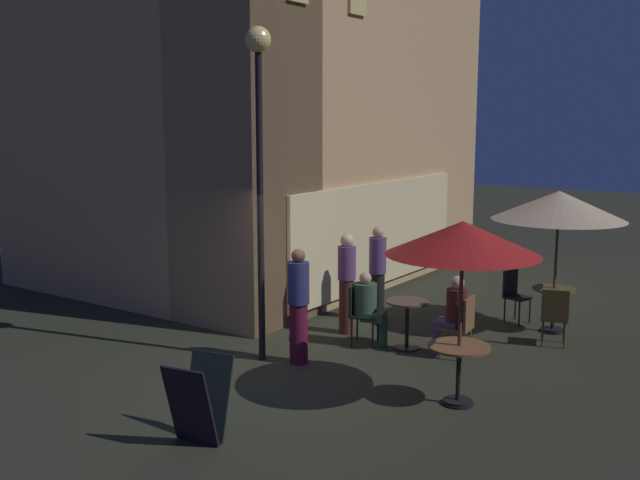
# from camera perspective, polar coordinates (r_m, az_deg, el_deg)

# --- Properties ---
(ground_plane) EXTENTS (60.00, 60.00, 0.00)m
(ground_plane) POSITION_cam_1_polar(r_m,az_deg,el_deg) (10.61, -4.31, -10.48)
(ground_plane) COLOR #292A1E
(cafe_building) EXTENTS (8.90, 7.29, 7.98)m
(cafe_building) POSITION_cam_1_polar(r_m,az_deg,el_deg) (15.37, -4.46, 10.82)
(cafe_building) COLOR tan
(cafe_building) RESTS_ON ground
(street_lamp_near_corner) EXTENTS (0.37, 0.37, 4.88)m
(street_lamp_near_corner) POSITION_cam_1_polar(r_m,az_deg,el_deg) (10.72, -4.73, 9.12)
(street_lamp_near_corner) COLOR black
(street_lamp_near_corner) RESTS_ON ground
(menu_sandwich_board) EXTENTS (0.75, 0.66, 0.95)m
(menu_sandwich_board) POSITION_cam_1_polar(r_m,az_deg,el_deg) (8.53, -9.33, -12.16)
(menu_sandwich_board) COLOR black
(menu_sandwich_board) RESTS_ON ground
(cafe_table_0) EXTENTS (0.79, 0.79, 0.78)m
(cafe_table_0) POSITION_cam_1_polar(r_m,az_deg,el_deg) (9.59, 10.69, -9.12)
(cafe_table_0) COLOR black
(cafe_table_0) RESTS_ON ground
(cafe_table_1) EXTENTS (0.72, 0.72, 0.76)m
(cafe_table_1) POSITION_cam_1_polar(r_m,az_deg,el_deg) (13.14, 17.62, -4.47)
(cafe_table_1) COLOR black
(cafe_table_1) RESTS_ON ground
(cafe_table_2) EXTENTS (0.67, 0.67, 0.78)m
(cafe_table_2) POSITION_cam_1_polar(r_m,az_deg,el_deg) (11.71, 6.76, -5.81)
(cafe_table_2) COLOR black
(cafe_table_2) RESTS_ON ground
(patio_umbrella_0) EXTENTS (1.92, 1.92, 2.36)m
(patio_umbrella_0) POSITION_cam_1_polar(r_m,az_deg,el_deg) (9.22, 10.98, 0.06)
(patio_umbrella_0) COLOR black
(patio_umbrella_0) RESTS_ON ground
(patio_umbrella_1) EXTENTS (2.20, 2.20, 2.41)m
(patio_umbrella_1) POSITION_cam_1_polar(r_m,az_deg,el_deg) (12.86, 17.98, 2.52)
(patio_umbrella_1) COLOR black
(patio_umbrella_1) RESTS_ON ground
(cafe_chair_0) EXTENTS (0.48, 0.48, 0.93)m
(cafe_chair_0) POSITION_cam_1_polar(r_m,az_deg,el_deg) (13.58, 14.77, -3.86)
(cafe_chair_0) COLOR black
(cafe_chair_0) RESTS_ON ground
(cafe_chair_1) EXTENTS (0.53, 0.53, 0.94)m
(cafe_chair_1) POSITION_cam_1_polar(r_m,az_deg,el_deg) (12.30, 17.69, -5.40)
(cafe_chair_1) COLOR #4F3D1B
(cafe_chair_1) RESTS_ON ground
(cafe_chair_2) EXTENTS (0.54, 0.54, 0.98)m
(cafe_chair_2) POSITION_cam_1_polar(r_m,az_deg,el_deg) (11.86, 3.04, -5.33)
(cafe_chair_2) COLOR black
(cafe_chair_2) RESTS_ON ground
(cafe_chair_3) EXTENTS (0.48, 0.48, 0.95)m
(cafe_chair_3) POSITION_cam_1_polar(r_m,az_deg,el_deg) (11.40, 10.96, -6.24)
(cafe_chair_3) COLOR brown
(cafe_chair_3) RESTS_ON ground
(patron_seated_0) EXTENTS (0.46, 0.55, 1.19)m
(patron_seated_0) POSITION_cam_1_polar(r_m,az_deg,el_deg) (11.80, 3.75, -4.93)
(patron_seated_0) COLOR #315038
(patron_seated_0) RESTS_ON ground
(patron_seated_1) EXTENTS (0.35, 0.52, 1.26)m
(patron_seated_1) POSITION_cam_1_polar(r_m,az_deg,el_deg) (11.41, 10.24, -5.43)
(patron_seated_1) COLOR #544067
(patron_seated_1) RESTS_ON ground
(patron_standing_2) EXTENTS (0.31, 0.31, 1.69)m
(patron_standing_2) POSITION_cam_1_polar(r_m,az_deg,el_deg) (13.27, 4.47, -2.53)
(patron_standing_2) COLOR black
(patron_standing_2) RESTS_ON ground
(patron_standing_3) EXTENTS (0.30, 0.30, 1.70)m
(patron_standing_3) POSITION_cam_1_polar(r_m,az_deg,el_deg) (12.40, 2.08, -3.30)
(patron_standing_3) COLOR #4C2316
(patron_standing_3) RESTS_ON ground
(patron_standing_4) EXTENTS (0.32, 0.32, 1.73)m
(patron_standing_4) POSITION_cam_1_polar(r_m,az_deg,el_deg) (10.89, -1.67, -5.09)
(patron_standing_4) COLOR #521227
(patron_standing_4) RESTS_ON ground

